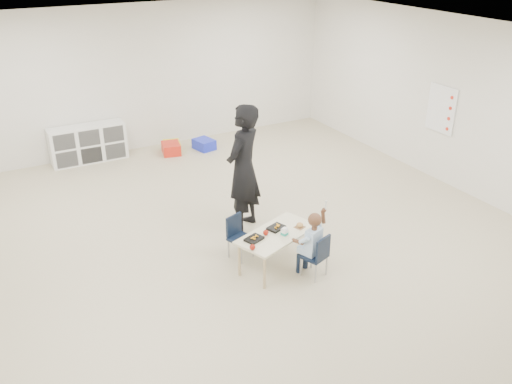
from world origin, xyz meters
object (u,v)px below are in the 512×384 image
table (276,249)px  child (315,243)px  chair_near (314,255)px  cubby_shelf (88,143)px  adult (243,169)px

table → child: 0.56m
chair_near → child: (-0.00, 0.00, 0.17)m
chair_near → cubby_shelf: (-1.59, 5.24, 0.05)m
chair_near → cubby_shelf: cubby_shelf is taller
table → adult: adult is taller
child → adult: adult is taller
table → cubby_shelf: 5.00m
table → chair_near: chair_near is taller
child → table: bearing=107.0°
table → adult: 1.33m
table → chair_near: 0.51m
chair_near → cubby_shelf: bearing=87.0°
table → cubby_shelf: size_ratio=0.86×
chair_near → adult: bearing=77.4°
cubby_shelf → child: bearing=-73.1°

